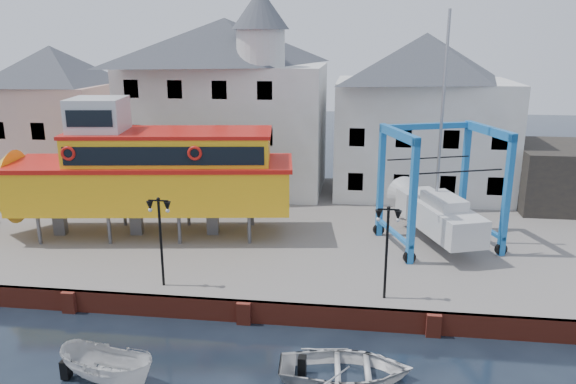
# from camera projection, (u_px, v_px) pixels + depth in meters

# --- Properties ---
(ground) EXTENTS (140.00, 140.00, 0.00)m
(ground) POSITION_uv_depth(u_px,v_px,m) (244.00, 323.00, 24.38)
(ground) COLOR black
(ground) RESTS_ON ground
(hardstanding) EXTENTS (44.00, 22.00, 1.00)m
(hardstanding) POSITION_uv_depth(u_px,v_px,m) (280.00, 228.00, 34.74)
(hardstanding) COLOR slate
(hardstanding) RESTS_ON ground
(quay_wall) EXTENTS (44.00, 0.47, 1.00)m
(quay_wall) POSITION_uv_depth(u_px,v_px,m) (245.00, 311.00, 24.34)
(quay_wall) COLOR maroon
(quay_wall) RESTS_ON ground
(building_pink) EXTENTS (8.00, 7.00, 10.30)m
(building_pink) POSITION_uv_depth(u_px,v_px,m) (57.00, 116.00, 42.13)
(building_pink) COLOR #D5A590
(building_pink) RESTS_ON hardstanding
(building_white_main) EXTENTS (14.00, 8.30, 14.00)m
(building_white_main) POSITION_uv_depth(u_px,v_px,m) (228.00, 102.00, 40.54)
(building_white_main) COLOR silver
(building_white_main) RESTS_ON hardstanding
(building_white_right) EXTENTS (12.00, 8.00, 11.20)m
(building_white_right) POSITION_uv_depth(u_px,v_px,m) (422.00, 115.00, 39.59)
(building_white_right) COLOR silver
(building_white_right) RESTS_ON hardstanding
(shed_dark) EXTENTS (8.00, 7.00, 4.00)m
(shed_dark) POSITION_uv_depth(u_px,v_px,m) (575.00, 176.00, 37.41)
(shed_dark) COLOR black
(shed_dark) RESTS_ON hardstanding
(lamp_post_left) EXTENTS (1.12, 0.32, 4.20)m
(lamp_post_left) POSITION_uv_depth(u_px,v_px,m) (160.00, 219.00, 24.89)
(lamp_post_left) COLOR black
(lamp_post_left) RESTS_ON hardstanding
(lamp_post_right) EXTENTS (1.12, 0.32, 4.20)m
(lamp_post_right) POSITION_uv_depth(u_px,v_px,m) (388.00, 229.00, 23.64)
(lamp_post_right) COLOR black
(lamp_post_right) RESTS_ON hardstanding
(tour_boat) EXTENTS (18.30, 6.67, 7.79)m
(tour_boat) POSITION_uv_depth(u_px,v_px,m) (133.00, 172.00, 31.34)
(tour_boat) COLOR #59595E
(tour_boat) RESTS_ON hardstanding
(travel_lift) EXTENTS (6.92, 8.38, 12.33)m
(travel_lift) POSITION_uv_depth(u_px,v_px,m) (433.00, 204.00, 30.85)
(travel_lift) COLOR #216BAC
(travel_lift) RESTS_ON hardstanding
(motorboat_a) EXTENTS (4.17, 2.43, 1.51)m
(motorboat_a) POSITION_uv_depth(u_px,v_px,m) (109.00, 382.00, 20.24)
(motorboat_a) COLOR silver
(motorboat_a) RESTS_ON ground
(motorboat_b) EXTENTS (5.07, 3.78, 1.01)m
(motorboat_b) POSITION_uv_depth(u_px,v_px,m) (346.00, 378.00, 20.48)
(motorboat_b) COLOR silver
(motorboat_b) RESTS_ON ground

